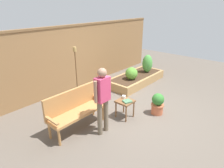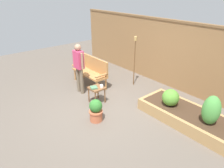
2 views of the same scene
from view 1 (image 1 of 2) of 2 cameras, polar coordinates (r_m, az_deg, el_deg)
ground_plane at (r=5.50m, az=6.55°, el=-8.10°), size 14.00×14.00×0.00m
fence_back at (r=6.77m, az=-11.48°, el=7.53°), size 8.40×0.14×2.16m
garden_bench at (r=4.68m, az=-10.79°, el=-6.57°), size 1.44×0.48×0.94m
side_table at (r=5.07m, az=3.79°, el=-5.68°), size 0.40×0.40×0.48m
cup_on_table at (r=5.14m, az=3.48°, el=-3.75°), size 0.12×0.09×0.08m
book_on_table at (r=4.97m, az=4.45°, el=-5.00°), size 0.25×0.24×0.04m
potted_boxwood at (r=5.41m, az=13.11°, el=-5.57°), size 0.35×0.35×0.59m
raised_planter_bed at (r=7.42m, az=7.00°, el=1.48°), size 2.40×1.00×0.30m
shrub_near_bench at (r=6.88m, az=5.67°, el=3.08°), size 0.43×0.43×0.43m
shrub_far_corner at (r=7.66m, az=10.24°, el=5.87°), size 0.38×0.38×0.69m
tiki_torch at (r=5.77m, az=-10.49°, el=5.51°), size 0.10×0.10×1.66m
person_by_bench at (r=4.24m, az=-2.78°, el=-3.45°), size 0.47×0.20×1.56m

